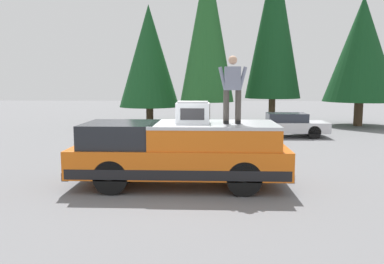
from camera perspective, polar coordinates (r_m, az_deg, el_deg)
name	(u,v)px	position (r m, az deg, el deg)	size (l,w,h in m)	color
ground_plane	(162,187)	(10.29, -4.35, -7.91)	(90.00, 90.00, 0.00)	slate
pickup_truck	(180,153)	(10.19, -1.77, -3.01)	(2.01, 5.54, 1.65)	orange
compressor_unit	(193,112)	(9.94, 0.12, 2.85)	(0.65, 0.84, 0.56)	silver
person_on_truck_bed	(232,88)	(9.91, 5.88, 6.42)	(0.29, 0.72, 1.69)	#423D38
parked_car_silver	(285,125)	(19.87, 13.32, 1.01)	(1.64, 4.10, 1.16)	silver
conifer_far_left	(362,49)	(26.14, 23.41, 10.95)	(4.35, 4.35, 7.77)	#4C3826
conifer_left	(274,24)	(26.09, 11.82, 15.14)	(3.51, 3.51, 11.00)	#4C3826
conifer_center_left	(207,28)	(24.16, 2.23, 14.86)	(3.24, 3.24, 10.26)	#4C3826
conifer_center_right	(149,56)	(26.09, -6.26, 10.86)	(3.92, 3.92, 7.61)	#4C3826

